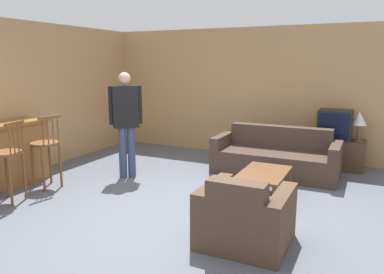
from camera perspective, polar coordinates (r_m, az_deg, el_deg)
The scene contains 12 objects.
ground_plane at distance 4.85m, azimuth -2.18°, elevation -11.83°, with size 24.00×24.00×0.00m, color #565B66.
wall_back at distance 7.78m, azimuth 10.10°, elevation 6.67°, with size 9.40×0.08×2.60m.
wall_left at distance 7.50m, azimuth -20.25°, elevation 5.99°, with size 0.08×8.53×2.60m.
bar_chair_mid at distance 5.69m, azimuth -26.29°, elevation -3.01°, with size 0.49×0.49×1.13m.
bar_chair_far at distance 6.11m, azimuth -21.37°, elevation -1.70°, with size 0.49×0.49×1.13m.
couch_far at distance 6.63m, azimuth 12.66°, elevation -3.09°, with size 2.09×0.88×0.80m.
armchair_near at distance 4.06m, azimuth 8.00°, elevation -12.21°, with size 0.90×0.84×0.78m.
coffee_table at distance 5.41m, azimuth 10.85°, elevation -5.82°, with size 0.62×0.99×0.38m.
tv_unit at distance 7.30m, azimuth 20.65°, elevation -2.37°, with size 1.08×0.46×0.54m.
tv at distance 7.20m, azimuth 20.94°, elevation 1.76°, with size 0.58×0.46×0.53m.
table_lamp at distance 7.16m, azimuth 24.11°, elevation 2.49°, with size 0.27×0.27×0.53m.
person_by_window at distance 6.23m, azimuth -10.04°, elevation 2.77°, with size 0.43×0.40×1.75m.
Camera 1 is at (2.10, -3.93, 1.90)m, focal length 35.00 mm.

